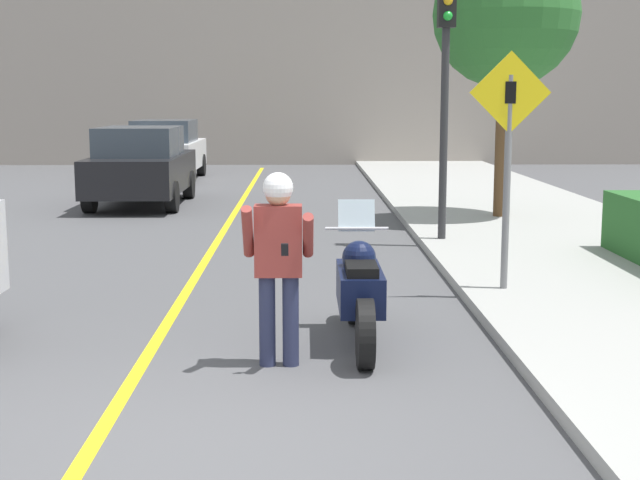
{
  "coord_description": "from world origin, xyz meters",
  "views": [
    {
      "loc": [
        0.81,
        -5.55,
        2.27
      ],
      "look_at": [
        0.95,
        2.73,
        0.95
      ],
      "focal_mm": 50.0,
      "sensor_mm": 36.0,
      "label": 1
    }
  ],
  "objects_px": {
    "motorcycle": "(360,291)",
    "crossing_sign": "(508,148)",
    "parked_car_black": "(141,166)",
    "parked_car_white": "(166,149)",
    "traffic_light": "(446,59)",
    "street_tree": "(506,15)",
    "person_biker": "(278,250)"
  },
  "relations": [
    {
      "from": "motorcycle",
      "to": "parked_car_white",
      "type": "bearing_deg",
      "value": 104.45
    },
    {
      "from": "crossing_sign",
      "to": "parked_car_black",
      "type": "distance_m",
      "value": 10.85
    },
    {
      "from": "parked_car_black",
      "to": "parked_car_white",
      "type": "bearing_deg",
      "value": 93.88
    },
    {
      "from": "person_biker",
      "to": "parked_car_black",
      "type": "xyz_separation_m",
      "value": [
        -3.27,
        11.69,
        -0.15
      ]
    },
    {
      "from": "parked_car_white",
      "to": "person_biker",
      "type": "bearing_deg",
      "value": -78.33
    },
    {
      "from": "person_biker",
      "to": "parked_car_white",
      "type": "height_order",
      "value": "parked_car_white"
    },
    {
      "from": "crossing_sign",
      "to": "traffic_light",
      "type": "height_order",
      "value": "traffic_light"
    },
    {
      "from": "person_biker",
      "to": "traffic_light",
      "type": "distance_m",
      "value": 6.87
    },
    {
      "from": "parked_car_white",
      "to": "traffic_light",
      "type": "bearing_deg",
      "value": -62.62
    },
    {
      "from": "motorcycle",
      "to": "crossing_sign",
      "type": "relative_size",
      "value": 0.81
    },
    {
      "from": "person_biker",
      "to": "traffic_light",
      "type": "xyz_separation_m",
      "value": [
        2.35,
        6.19,
        1.85
      ]
    },
    {
      "from": "person_biker",
      "to": "parked_car_white",
      "type": "xyz_separation_m",
      "value": [
        -3.68,
        17.83,
        -0.15
      ]
    },
    {
      "from": "parked_car_black",
      "to": "parked_car_white",
      "type": "distance_m",
      "value": 6.16
    },
    {
      "from": "crossing_sign",
      "to": "street_tree",
      "type": "xyz_separation_m",
      "value": [
        1.33,
        6.34,
        2.02
      ]
    },
    {
      "from": "motorcycle",
      "to": "street_tree",
      "type": "distance_m",
      "value": 9.33
    },
    {
      "from": "crossing_sign",
      "to": "traffic_light",
      "type": "distance_m",
      "value": 3.83
    },
    {
      "from": "motorcycle",
      "to": "traffic_light",
      "type": "xyz_separation_m",
      "value": [
        1.61,
        5.5,
        2.36
      ]
    },
    {
      "from": "street_tree",
      "to": "parked_car_black",
      "type": "height_order",
      "value": "street_tree"
    },
    {
      "from": "parked_car_white",
      "to": "street_tree",
      "type": "bearing_deg",
      "value": -50.01
    },
    {
      "from": "motorcycle",
      "to": "parked_car_white",
      "type": "distance_m",
      "value": 17.7
    },
    {
      "from": "parked_car_black",
      "to": "crossing_sign",
      "type": "bearing_deg",
      "value": -57.79
    },
    {
      "from": "traffic_light",
      "to": "parked_car_black",
      "type": "bearing_deg",
      "value": 135.59
    },
    {
      "from": "motorcycle",
      "to": "parked_car_black",
      "type": "height_order",
      "value": "parked_car_black"
    },
    {
      "from": "street_tree",
      "to": "motorcycle",
      "type": "bearing_deg",
      "value": -110.71
    },
    {
      "from": "person_biker",
      "to": "street_tree",
      "type": "height_order",
      "value": "street_tree"
    },
    {
      "from": "motorcycle",
      "to": "parked_car_white",
      "type": "height_order",
      "value": "parked_car_white"
    },
    {
      "from": "motorcycle",
      "to": "crossing_sign",
      "type": "xyz_separation_m",
      "value": [
        1.77,
        1.84,
        1.23
      ]
    },
    {
      "from": "street_tree",
      "to": "parked_car_white",
      "type": "distance_m",
      "value": 12.04
    },
    {
      "from": "street_tree",
      "to": "parked_car_white",
      "type": "xyz_separation_m",
      "value": [
        -7.51,
        8.95,
        -2.89
      ]
    },
    {
      "from": "person_biker",
      "to": "crossing_sign",
      "type": "distance_m",
      "value": 3.63
    },
    {
      "from": "motorcycle",
      "to": "street_tree",
      "type": "height_order",
      "value": "street_tree"
    },
    {
      "from": "crossing_sign",
      "to": "parked_car_white",
      "type": "relative_size",
      "value": 0.63
    }
  ]
}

